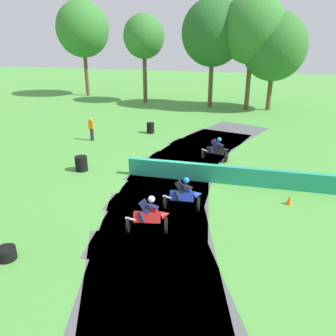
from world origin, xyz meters
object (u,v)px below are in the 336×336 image
motorcycle_chase_blue (184,194)px  tire_stack_mid_a (81,164)px  motorcycle_lead_black (217,149)px  track_marshal (92,129)px  tire_stack_mid_b (6,254)px  traffic_cone (290,200)px  motorcycle_trailing_red (149,215)px  tire_stack_near (150,128)px

motorcycle_chase_blue → tire_stack_mid_a: 6.91m
motorcycle_lead_black → track_marshal: bearing=169.8°
motorcycle_lead_black → tire_stack_mid_b: size_ratio=2.72×
traffic_cone → tire_stack_mid_b: bearing=-143.5°
motorcycle_lead_black → traffic_cone: 6.22m
motorcycle_trailing_red → traffic_cone: (5.11, 3.69, -0.41)m
motorcycle_lead_black → tire_stack_mid_a: size_ratio=2.14×
tire_stack_mid_b → track_marshal: track_marshal is taller
motorcycle_lead_black → tire_stack_mid_b: bearing=-114.0°
traffic_cone → motorcycle_trailing_red: bearing=-144.2°
motorcycle_trailing_red → traffic_cone: motorcycle_trailing_red is taller
track_marshal → traffic_cone: 14.45m
motorcycle_trailing_red → tire_stack_mid_a: size_ratio=2.09×
motorcycle_trailing_red → track_marshal: bearing=127.6°
motorcycle_lead_black → motorcycle_chase_blue: (-0.40, -6.46, 0.00)m
motorcycle_chase_blue → traffic_cone: 4.62m
motorcycle_lead_black → motorcycle_trailing_red: motorcycle_lead_black is taller
motorcycle_trailing_red → tire_stack_near: size_ratio=2.09×
tire_stack_near → tire_stack_mid_b: bearing=-87.8°
motorcycle_lead_black → tire_stack_mid_a: bearing=-150.8°
motorcycle_lead_black → motorcycle_trailing_red: size_ratio=1.02×
motorcycle_lead_black → traffic_cone: bearing=-51.0°
tire_stack_mid_b → motorcycle_lead_black: bearing=66.0°
tire_stack_mid_a → tire_stack_mid_b: size_ratio=1.27×
motorcycle_chase_blue → tire_stack_mid_b: size_ratio=2.66×
traffic_cone → tire_stack_mid_a: bearing=174.4°
motorcycle_trailing_red → track_marshal: track_marshal is taller
tire_stack_near → track_marshal: (-3.31, -2.99, 0.42)m
motorcycle_lead_black → tire_stack_near: motorcycle_lead_black is taller
motorcycle_chase_blue → tire_stack_mid_a: size_ratio=2.09×
tire_stack_near → motorcycle_chase_blue: bearing=-64.4°
tire_stack_mid_a → track_marshal: bearing=112.6°
tire_stack_mid_a → tire_stack_mid_b: tire_stack_mid_a is taller
motorcycle_trailing_red → track_marshal: 12.80m
motorcycle_chase_blue → motorcycle_trailing_red: (-0.81, -2.05, -0.01)m
motorcycle_lead_black → motorcycle_trailing_red: (-1.21, -8.51, -0.01)m
tire_stack_mid_b → tire_stack_near: bearing=92.2°
motorcycle_trailing_red → traffic_cone: size_ratio=3.80×
motorcycle_chase_blue → track_marshal: track_marshal is taller
track_marshal → traffic_cone: bearing=-26.5°
motorcycle_trailing_red → tire_stack_near: 13.88m
tire_stack_mid_a → traffic_cone: (10.67, -1.05, -0.18)m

